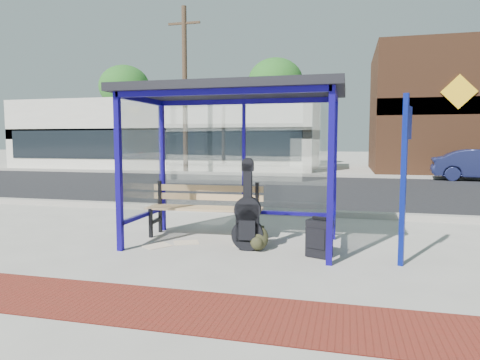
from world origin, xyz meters
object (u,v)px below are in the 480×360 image
(bench, at_px, (205,206))
(suitcase, at_px, (319,238))
(guitar_bag, at_px, (248,219))
(backpack, at_px, (258,239))

(bench, height_order, suitcase, bench)
(guitar_bag, xyz_separation_m, suitcase, (1.04, -0.13, -0.21))
(guitar_bag, relative_size, backpack, 3.51)
(bench, bearing_deg, guitar_bag, -41.89)
(bench, relative_size, backpack, 5.37)
(backpack, bearing_deg, suitcase, -11.74)
(suitcase, distance_m, backpack, 0.91)
(suitcase, xyz_separation_m, backpack, (-0.89, 0.14, -0.09))
(bench, bearing_deg, suitcase, -26.75)
(bench, xyz_separation_m, backpack, (1.06, -0.73, -0.34))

